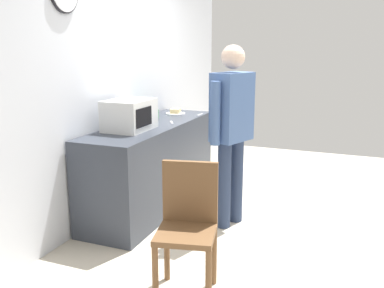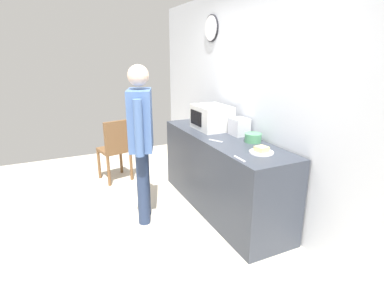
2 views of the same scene
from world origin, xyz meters
name	(u,v)px [view 2 (image 2 of 2)]	position (x,y,z in m)	size (l,w,h in m)	color
ground_plane	(127,238)	(0.00, 0.00, 0.00)	(6.00, 6.00, 0.00)	beige
back_wall	(260,104)	(0.00, 1.60, 1.30)	(5.40, 0.13, 2.60)	silver
kitchen_counter	(222,173)	(-0.16, 1.22, 0.46)	(2.08, 0.62, 0.92)	#333842
microwave	(212,117)	(-0.53, 1.27, 1.07)	(0.50, 0.39, 0.30)	silver
sandwich_plate	(261,151)	(0.52, 1.25, 0.94)	(0.24, 0.24, 0.07)	white
salad_bowl	(253,138)	(0.17, 1.40, 0.97)	(0.18, 0.18, 0.10)	#4C8E60
toaster	(239,127)	(-0.14, 1.42, 1.02)	(0.22, 0.18, 0.20)	silver
fork_utensil	(239,159)	(0.58, 0.95, 0.93)	(0.17, 0.02, 0.01)	silver
spoon_utensil	(216,141)	(-0.03, 1.05, 0.93)	(0.17, 0.02, 0.01)	silver
person_standing	(141,134)	(-0.32, 0.29, 1.02)	(0.56, 0.36, 1.75)	navy
wooden_chair	(116,147)	(-1.55, 0.23, 0.52)	(0.48, 0.48, 0.94)	brown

